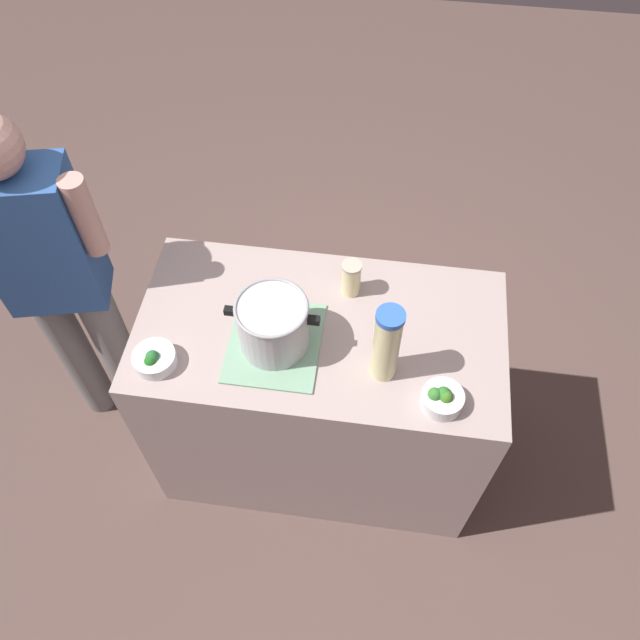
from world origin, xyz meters
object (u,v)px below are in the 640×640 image
Objects in this scene: cooking_pot at (273,324)px; broccoli_bowl_front at (442,398)px; broccoli_bowl_center at (154,359)px; lemonade_pitcher at (386,344)px; person_cook at (61,284)px; mason_jar at (351,278)px.

cooking_pot is 0.58m from broccoli_bowl_front.
broccoli_bowl_center is at bearing -1.27° from broccoli_bowl_front.
broccoli_bowl_front is (-0.19, 0.09, -0.12)m from lemonade_pitcher.
person_cook reaches higher than cooking_pot.
mason_jar is 1.00× the size of broccoli_bowl_center.
person_cook is at bearing 4.24° from mason_jar.
lemonade_pitcher reaches higher than broccoli_bowl_center.
broccoli_bowl_front is (-0.55, 0.15, -0.08)m from cooking_pot.
broccoli_bowl_center is 0.09× the size of person_cook.
broccoli_bowl_front is 0.95× the size of broccoli_bowl_center.
broccoli_bowl_center is at bearing 146.18° from person_cook.
mason_jar is at bearing -131.50° from cooking_pot.
broccoli_bowl_front is at bearing 153.56° from lemonade_pitcher.
broccoli_bowl_center is at bearing 32.99° from mason_jar.
cooking_pot is 0.34m from mason_jar.
cooking_pot is 0.19× the size of person_cook.
lemonade_pitcher is at bearing 113.85° from mason_jar.
person_cook reaches higher than broccoli_bowl_center.
mason_jar reaches higher than broccoli_bowl_center.
cooking_pot is at bearing -15.35° from broccoli_bowl_front.
lemonade_pitcher is 0.19× the size of person_cook.
person_cook is at bearing -33.82° from broccoli_bowl_center.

